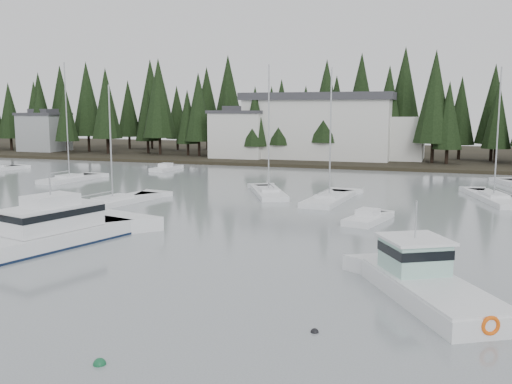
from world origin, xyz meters
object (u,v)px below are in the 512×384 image
(sailboat_6, at_px, (329,201))
(sailboat_8, at_px, (70,180))
(lobster_boat_teal, at_px, (427,286))
(sailboat_7, at_px, (113,204))
(runabout_3, at_px, (166,169))
(cabin_cruiser_center, at_px, (47,235))
(runabout_1, at_px, (368,220))
(house_west, at_px, (240,133))
(house_far_west, at_px, (44,131))
(harbor_inn, at_px, (331,127))
(sailboat_1, at_px, (269,194))
(sailboat_2, at_px, (494,200))

(sailboat_6, relative_size, sailboat_8, 0.89)
(lobster_boat_teal, relative_size, sailboat_7, 0.82)
(runabout_3, bearing_deg, cabin_cruiser_center, -159.74)
(sailboat_7, distance_m, runabout_1, 23.57)
(house_west, height_order, sailboat_6, sailboat_6)
(runabout_3, bearing_deg, runabout_1, -129.20)
(house_far_west, height_order, sailboat_7, sailboat_7)
(sailboat_8, bearing_deg, runabout_1, -104.52)
(harbor_inn, xyz_separation_m, sailboat_6, (8.27, -41.39, -5.71))
(sailboat_1, height_order, runabout_1, sailboat_1)
(sailboat_6, height_order, runabout_3, sailboat_6)
(runabout_3, bearing_deg, sailboat_6, -123.25)
(harbor_inn, xyz_separation_m, cabin_cruiser_center, (-5.30, -65.16, -5.00))
(cabin_cruiser_center, distance_m, runabout_3, 45.80)
(house_far_west, height_order, sailboat_6, sailboat_6)
(house_west, height_order, cabin_cruiser_center, house_west)
(harbor_inn, relative_size, runabout_3, 5.06)
(sailboat_6, distance_m, sailboat_8, 33.74)
(lobster_boat_teal, distance_m, sailboat_2, 32.33)
(house_far_west, distance_m, sailboat_6, 76.74)
(lobster_boat_teal, distance_m, sailboat_1, 33.00)
(sailboat_1, bearing_deg, harbor_inn, -24.00)
(sailboat_7, bearing_deg, harbor_inn, -0.87)
(runabout_1, bearing_deg, sailboat_1, 60.57)
(sailboat_8, bearing_deg, sailboat_6, -92.95)
(lobster_boat_teal, relative_size, sailboat_6, 0.72)
(lobster_boat_teal, bearing_deg, house_west, -2.66)
(house_far_west, distance_m, sailboat_7, 67.32)
(lobster_boat_teal, xyz_separation_m, sailboat_1, (-16.76, 28.42, -0.53))
(house_far_west, height_order, runabout_3, house_far_west)
(sailboat_6, bearing_deg, runabout_1, -146.61)
(sailboat_6, height_order, runabout_1, sailboat_6)
(house_west, distance_m, sailboat_2, 50.52)
(house_far_west, distance_m, sailboat_2, 87.55)
(harbor_inn, distance_m, sailboat_8, 44.59)
(sailboat_6, bearing_deg, runabout_3, 59.57)
(house_west, bearing_deg, sailboat_6, -58.51)
(cabin_cruiser_center, height_order, sailboat_7, sailboat_7)
(sailboat_7, distance_m, runabout_3, 29.51)
(cabin_cruiser_center, xyz_separation_m, sailboat_7, (-5.10, 15.47, -0.72))
(harbor_inn, bearing_deg, house_far_west, -178.65)
(cabin_cruiser_center, xyz_separation_m, sailboat_6, (13.56, 23.76, -0.71))
(cabin_cruiser_center, xyz_separation_m, sailboat_8, (-19.81, 28.75, -0.68))
(house_west, distance_m, sailboat_1, 40.05)
(house_west, relative_size, sailboat_8, 0.64)
(lobster_boat_teal, distance_m, sailboat_7, 34.02)
(sailboat_2, bearing_deg, sailboat_6, 94.03)
(house_far_west, relative_size, harbor_inn, 0.29)
(cabin_cruiser_center, bearing_deg, runabout_1, -36.34)
(house_far_west, xyz_separation_m, lobster_boat_teal, (75.35, -66.59, -3.80))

